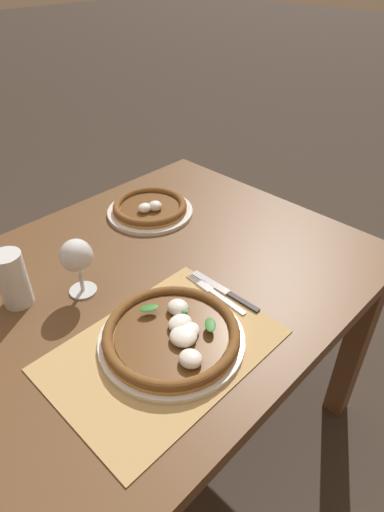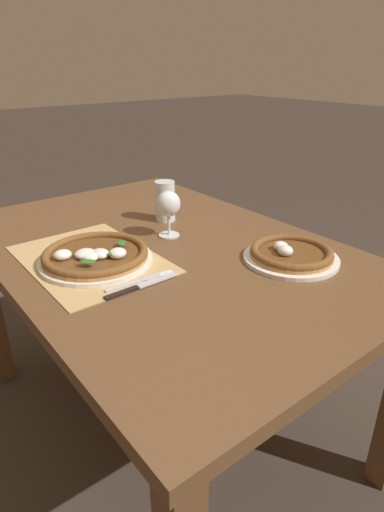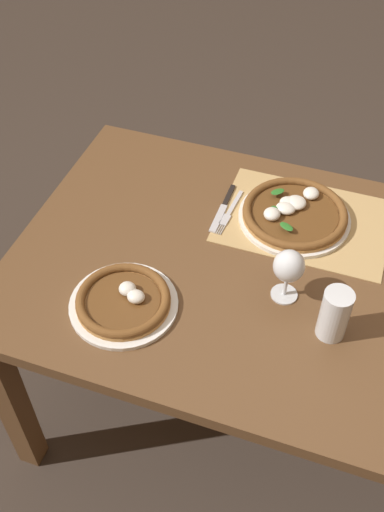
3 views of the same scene
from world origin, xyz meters
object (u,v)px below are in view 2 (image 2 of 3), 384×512
object	(u,v)px
wine_glass	(168,206)
pint_glass	(165,202)
knife	(142,285)
pizza_far	(291,254)
fork	(141,281)
pizza_near	(95,256)

from	to	relation	value
wine_glass	pint_glass	xyz separation A→B (m)	(-0.13, 0.08, -0.04)
knife	pizza_far	bearing A→B (deg)	73.19
pizza_far	knife	size ratio (longest dim) A/B	1.30
pizza_far	fork	bearing A→B (deg)	-110.09
pizza_far	fork	xyz separation A→B (m)	(-0.15, -0.42, -0.01)
pizza_near	pizza_far	distance (m)	0.57
pint_glass	pizza_far	bearing A→B (deg)	10.05
pizza_near	wine_glass	bearing A→B (deg)	97.78
fork	knife	distance (m)	0.03
pizza_near	pizza_far	bearing A→B (deg)	53.63
pizza_far	knife	world-z (taller)	pizza_far
fork	knife	world-z (taller)	knife
pizza_near	fork	world-z (taller)	pizza_near
pizza_far	fork	world-z (taller)	pizza_far
pizza_near	knife	world-z (taller)	pizza_near
pizza_near	fork	xyz separation A→B (m)	(0.18, 0.04, -0.02)
pint_glass	fork	world-z (taller)	pint_glass
fork	knife	bearing A→B (deg)	-25.43
pizza_far	knife	xyz separation A→B (m)	(-0.13, -0.43, -0.01)
wine_glass	knife	world-z (taller)	wine_glass
knife	pint_glass	bearing A→B (deg)	138.09
pizza_near	pint_glass	world-z (taller)	pint_glass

